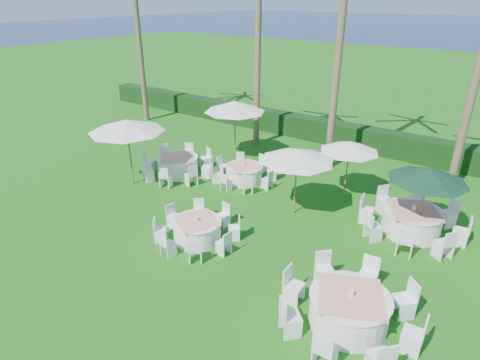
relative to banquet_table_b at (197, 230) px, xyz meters
The scene contains 16 objects.
ground 0.92m from the banquet_table_b, 153.08° to the right, with size 120.00×120.00×0.00m, color #186010.
hedge 11.64m from the banquet_table_b, 93.70° to the left, with size 34.00×1.00×1.20m, color black.
banquet_table_b is the anchor object (origin of this frame).
banquet_table_c 5.59m from the banquet_table_b, ahead, with size 3.48×3.48×1.04m.
banquet_table_d 5.61m from the banquet_table_b, 140.48° to the left, with size 3.19×3.19×0.99m.
banquet_table_e 4.92m from the banquet_table_b, 106.90° to the left, with size 2.85×2.85×0.87m.
banquet_table_f 7.31m from the banquet_table_b, 39.30° to the left, with size 3.50×3.50×1.04m.
umbrella_a 5.84m from the banquet_table_b, 162.24° to the left, with size 3.13×3.13×2.88m.
umbrella_b 4.35m from the banquet_table_b, 63.33° to the left, with size 2.67×2.67×2.56m.
umbrella_c 7.76m from the banquet_table_b, 116.72° to the left, with size 2.94×2.94×2.91m.
umbrella_d 6.71m from the banquet_table_b, 64.94° to the left, with size 2.29×2.29×2.37m.
umbrella_green 7.66m from the banquet_table_b, 37.36° to the left, with size 2.51×2.51×2.51m.
palm_a 15.83m from the banquet_table_b, 144.19° to the left, with size 4.39×4.20×10.67m.
palm_b 10.68m from the banquet_table_b, 112.06° to the left, with size 4.25×4.37×8.89m.
palm_c 10.34m from the banquet_table_b, 83.62° to the left, with size 4.11×4.40×12.12m.
palm_d 12.00m from the banquet_table_b, 56.80° to the left, with size 4.29×4.34×8.96m.
Camera 1 is at (8.58, -8.02, 7.49)m, focal length 30.00 mm.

